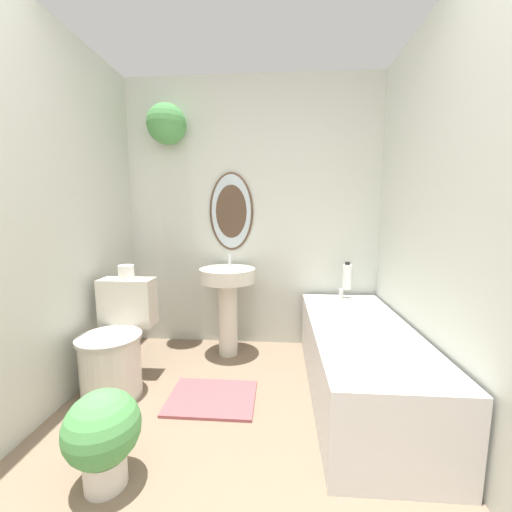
# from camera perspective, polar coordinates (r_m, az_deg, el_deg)

# --- Properties ---
(wall_back) EXTENTS (2.37, 0.34, 2.40)m
(wall_back) POSITION_cam_1_polar(r_m,az_deg,el_deg) (2.88, -2.28, 9.05)
(wall_back) COLOR silver
(wall_back) RESTS_ON ground_plane
(wall_left) EXTENTS (0.06, 2.47, 2.40)m
(wall_left) POSITION_cam_1_polar(r_m,az_deg,el_deg) (2.18, -36.06, 5.79)
(wall_left) COLOR silver
(wall_left) RESTS_ON ground_plane
(wall_right) EXTENTS (0.06, 2.47, 2.40)m
(wall_right) POSITION_cam_1_polar(r_m,az_deg,el_deg) (1.90, 33.06, 5.94)
(wall_right) COLOR silver
(wall_right) RESTS_ON ground_plane
(toilet) EXTENTS (0.41, 0.57, 0.74)m
(toilet) POSITION_cam_1_polar(r_m,az_deg,el_deg) (2.43, -24.10, -14.83)
(toilet) COLOR beige
(toilet) RESTS_ON ground_plane
(pedestal_sink) EXTENTS (0.47, 0.47, 0.86)m
(pedestal_sink) POSITION_cam_1_polar(r_m,az_deg,el_deg) (2.69, -5.18, -6.72)
(pedestal_sink) COLOR beige
(pedestal_sink) RESTS_ON ground_plane
(bathtub) EXTENTS (0.64, 1.57, 0.57)m
(bathtub) POSITION_cam_1_polar(r_m,az_deg,el_deg) (2.30, 18.30, -17.40)
(bathtub) COLOR silver
(bathtub) RESTS_ON ground_plane
(shampoo_bottle) EXTENTS (0.08, 0.08, 0.24)m
(shampoo_bottle) POSITION_cam_1_polar(r_m,az_deg,el_deg) (2.82, 16.22, -3.59)
(shampoo_bottle) COLOR white
(shampoo_bottle) RESTS_ON bathtub
(potted_plant) EXTENTS (0.33, 0.33, 0.45)m
(potted_plant) POSITION_cam_1_polar(r_m,az_deg,el_deg) (1.73, -26.07, -26.95)
(potted_plant) COLOR silver
(potted_plant) RESTS_ON ground_plane
(bath_mat) EXTENTS (0.57, 0.43, 0.02)m
(bath_mat) POSITION_cam_1_polar(r_m,az_deg,el_deg) (2.29, -8.01, -24.20)
(bath_mat) COLOR #934C51
(bath_mat) RESTS_ON ground_plane
(toilet_paper_roll) EXTENTS (0.11, 0.11, 0.10)m
(toilet_paper_roll) POSITION_cam_1_polar(r_m,az_deg,el_deg) (2.47, -22.54, -2.71)
(toilet_paper_roll) COLOR white
(toilet_paper_roll) RESTS_ON toilet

